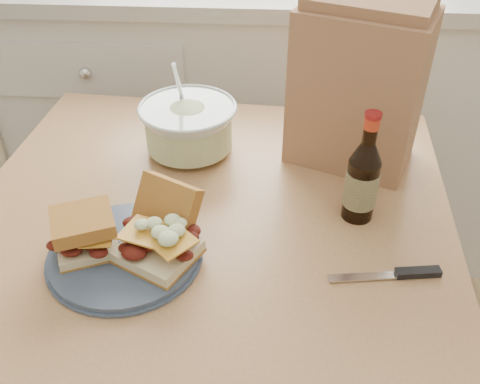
# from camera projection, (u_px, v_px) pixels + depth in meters

# --- Properties ---
(cabinet_run) EXTENTS (2.50, 0.64, 0.94)m
(cabinet_run) POSITION_uv_depth(u_px,v_px,m) (265.00, 112.00, 1.88)
(cabinet_run) COLOR silver
(cabinet_run) RESTS_ON ground
(dining_table) EXTENTS (0.96, 0.96, 0.75)m
(dining_table) POSITION_uv_depth(u_px,v_px,m) (207.00, 263.00, 1.05)
(dining_table) COLOR tan
(dining_table) RESTS_ON ground
(plate) EXTENTS (0.25, 0.25, 0.02)m
(plate) POSITION_uv_depth(u_px,v_px,m) (125.00, 254.00, 0.90)
(plate) COLOR #3D4B62
(plate) RESTS_ON dining_table
(sandwich_left) EXTENTS (0.12, 0.12, 0.07)m
(sandwich_left) POSITION_uv_depth(u_px,v_px,m) (85.00, 232.00, 0.87)
(sandwich_left) COLOR beige
(sandwich_left) RESTS_ON plate
(sandwich_right) EXTENTS (0.15, 0.20, 0.10)m
(sandwich_right) POSITION_uv_depth(u_px,v_px,m) (160.00, 232.00, 0.88)
(sandwich_right) COLOR beige
(sandwich_right) RESTS_ON plate
(coleslaw_bowl) EXTENTS (0.21, 0.21, 0.21)m
(coleslaw_bowl) POSITION_uv_depth(u_px,v_px,m) (189.00, 129.00, 1.13)
(coleslaw_bowl) COLOR silver
(coleslaw_bowl) RESTS_ON dining_table
(beer_bottle) EXTENTS (0.06, 0.06, 0.21)m
(beer_bottle) POSITION_uv_depth(u_px,v_px,m) (362.00, 180.00, 0.94)
(beer_bottle) COLOR black
(beer_bottle) RESTS_ON dining_table
(knife) EXTENTS (0.18, 0.04, 0.01)m
(knife) POSITION_uv_depth(u_px,v_px,m) (404.00, 274.00, 0.86)
(knife) COLOR silver
(knife) RESTS_ON dining_table
(paper_bag) EXTENTS (0.28, 0.24, 0.32)m
(paper_bag) POSITION_uv_depth(u_px,v_px,m) (357.00, 89.00, 1.05)
(paper_bag) COLOR #A3754F
(paper_bag) RESTS_ON dining_table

